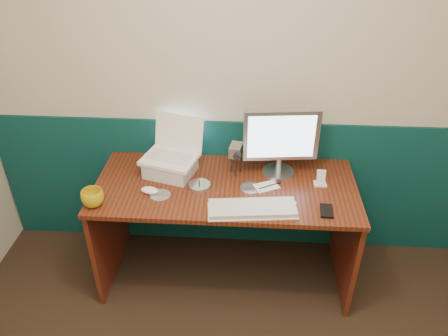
# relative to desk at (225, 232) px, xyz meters

# --- Properties ---
(back_wall) EXTENTS (3.50, 0.04, 2.50)m
(back_wall) POSITION_rel_desk_xyz_m (0.12, 0.37, 0.88)
(back_wall) COLOR beige
(back_wall) RESTS_ON ground
(wainscot) EXTENTS (3.48, 0.02, 1.00)m
(wainscot) POSITION_rel_desk_xyz_m (0.12, 0.36, 0.12)
(wainscot) COLOR #062E2B
(wainscot) RESTS_ON ground
(desk) EXTENTS (1.60, 0.70, 0.75)m
(desk) POSITION_rel_desk_xyz_m (0.00, 0.00, 0.00)
(desk) COLOR #371E0A
(desk) RESTS_ON ground
(laptop_riser) EXTENTS (0.34, 0.31, 0.10)m
(laptop_riser) POSITION_rel_desk_xyz_m (-0.35, 0.11, 0.42)
(laptop_riser) COLOR silver
(laptop_riser) RESTS_ON desk
(laptop) EXTENTS (0.38, 0.33, 0.27)m
(laptop) POSITION_rel_desk_xyz_m (-0.35, 0.11, 0.61)
(laptop) COLOR white
(laptop) RESTS_ON laptop_riser
(monitor) EXTENTS (0.47, 0.18, 0.46)m
(monitor) POSITION_rel_desk_xyz_m (0.33, 0.15, 0.60)
(monitor) COLOR #B3B3B8
(monitor) RESTS_ON desk
(keyboard) EXTENTS (0.50, 0.22, 0.03)m
(keyboard) POSITION_rel_desk_xyz_m (0.17, -0.25, 0.39)
(keyboard) COLOR silver
(keyboard) RESTS_ON desk
(mouse_right) EXTENTS (0.11, 0.07, 0.03)m
(mouse_right) POSITION_rel_desk_xyz_m (0.37, -0.18, 0.39)
(mouse_right) COLOR white
(mouse_right) RESTS_ON desk
(mouse_left) EXTENTS (0.12, 0.09, 0.04)m
(mouse_left) POSITION_rel_desk_xyz_m (-0.44, -0.11, 0.39)
(mouse_left) COLOR white
(mouse_left) RESTS_ON desk
(mug) EXTENTS (0.14, 0.14, 0.10)m
(mug) POSITION_rel_desk_xyz_m (-0.74, -0.25, 0.43)
(mug) COLOR gold
(mug) RESTS_ON desk
(camcorder) EXTENTS (0.10, 0.13, 0.18)m
(camcorder) POSITION_rel_desk_xyz_m (0.05, 0.14, 0.47)
(camcorder) COLOR #A5A4A9
(camcorder) RESTS_ON desk
(cd_spindle) EXTENTS (0.13, 0.13, 0.03)m
(cd_spindle) POSITION_rel_desk_xyz_m (-0.16, -0.04, 0.39)
(cd_spindle) COLOR #B5BDC6
(cd_spindle) RESTS_ON desk
(cd_loose_a) EXTENTS (0.12, 0.12, 0.00)m
(cd_loose_a) POSITION_rel_desk_xyz_m (-0.38, -0.13, 0.38)
(cd_loose_a) COLOR #B4BAC5
(cd_loose_a) RESTS_ON desk
(cd_loose_b) EXTENTS (0.13, 0.13, 0.00)m
(cd_loose_b) POSITION_rel_desk_xyz_m (0.15, -0.02, 0.38)
(cd_loose_b) COLOR silver
(cd_loose_b) RESTS_ON desk
(pen) EXTENTS (0.13, 0.08, 0.01)m
(pen) POSITION_rel_desk_xyz_m (0.27, 0.01, 0.38)
(pen) COLOR black
(pen) RESTS_ON desk
(papers) EXTENTS (0.17, 0.15, 0.00)m
(papers) POSITION_rel_desk_xyz_m (0.25, -0.00, 0.38)
(papers) COLOR white
(papers) RESTS_ON desk
(dock) EXTENTS (0.08, 0.06, 0.01)m
(dock) POSITION_rel_desk_xyz_m (0.58, 0.04, 0.38)
(dock) COLOR silver
(dock) RESTS_ON desk
(music_player) EXTENTS (0.05, 0.03, 0.09)m
(music_player) POSITION_rel_desk_xyz_m (0.58, 0.04, 0.43)
(music_player) COLOR white
(music_player) RESTS_ON dock
(pda) EXTENTS (0.08, 0.12, 0.01)m
(pda) POSITION_rel_desk_xyz_m (0.58, -0.23, 0.38)
(pda) COLOR black
(pda) RESTS_ON desk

